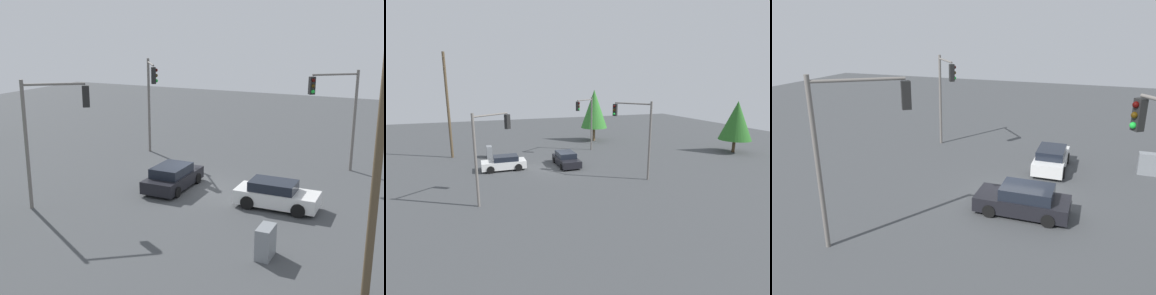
{
  "view_description": "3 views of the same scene",
  "coord_description": "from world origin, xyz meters",
  "views": [
    {
      "loc": [
        23.44,
        10.75,
        8.89
      ],
      "look_at": [
        -0.37,
        -0.47,
        2.22
      ],
      "focal_mm": 45.0,
      "sensor_mm": 36.0,
      "label": 1
    },
    {
      "loc": [
        -27.32,
        7.3,
        8.28
      ],
      "look_at": [
        -2.51,
        -1.36,
        2.48
      ],
      "focal_mm": 28.0,
      "sensor_mm": 36.0,
      "label": 2
    },
    {
      "loc": [
        3.38,
        -16.67,
        8.31
      ],
      "look_at": [
        -2.58,
        -0.36,
        2.58
      ],
      "focal_mm": 35.0,
      "sensor_mm": 36.0,
      "label": 3
    }
  ],
  "objects": [
    {
      "name": "utility_pole_tall",
      "position": [
        7.83,
        9.85,
        5.96
      ],
      "size": [
        2.2,
        0.28,
        11.32
      ],
      "color": "brown",
      "rests_on": "ground_plane"
    },
    {
      "name": "ground_plane",
      "position": [
        0.0,
        0.0,
        0.0
      ],
      "size": [
        80.0,
        80.0,
        0.0
      ],
      "primitive_type": "plane",
      "color": "#424447"
    },
    {
      "name": "traffic_signal_cross",
      "position": [
        -6.45,
        6.45,
        4.29
      ],
      "size": [
        2.17,
        2.66,
        6.33
      ],
      "rotation": [
        0.0,
        0.0,
        -0.91
      ],
      "color": "slate",
      "rests_on": "ground_plane"
    },
    {
      "name": "sedan_dark",
      "position": [
        0.61,
        -1.19,
        0.65
      ],
      "size": [
        4.24,
        2.0,
        1.36
      ],
      "rotation": [
        0.0,
        0.0,
        1.57
      ],
      "color": "black",
      "rests_on": "ground_plane"
    },
    {
      "name": "traffic_signal_aux",
      "position": [
        -4.97,
        -5.74,
        4.55
      ],
      "size": [
        3.01,
        2.3,
        6.7
      ],
      "rotation": [
        0.0,
        0.0,
        0.63
      ],
      "color": "slate",
      "rests_on": "ground_plane"
    },
    {
      "name": "sedan_white",
      "position": [
        1.07,
        4.87,
        0.67
      ],
      "size": [
        1.87,
        4.11,
        1.38
      ],
      "color": "silver",
      "rests_on": "ground_plane"
    },
    {
      "name": "electrical_cabinet",
      "position": [
        6.46,
        5.95,
        0.64
      ],
      "size": [
        1.13,
        0.57,
        1.28
      ],
      "primitive_type": "cube",
      "color": "gray",
      "rests_on": "ground_plane"
    },
    {
      "name": "traffic_signal_main",
      "position": [
        5.65,
        -5.25,
        4.36
      ],
      "size": [
        2.07,
        2.69,
        6.44
      ],
      "rotation": [
        0.0,
        0.0,
        2.2
      ],
      "color": "slate",
      "rests_on": "ground_plane"
    }
  ]
}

